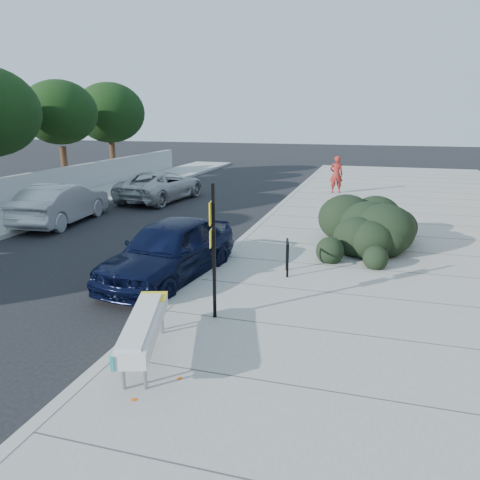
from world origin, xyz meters
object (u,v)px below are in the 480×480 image
Objects in this scene: sedan_navy at (169,250)px; suv_silver at (161,186)px; bike_rack at (287,254)px; bench at (144,326)px; pedestrian at (336,174)px; wagon_silver at (62,203)px; sign_post at (213,244)px.

suv_silver is (-5.20, 10.38, -0.06)m from sedan_navy.
bike_rack is 0.17× the size of suv_silver.
pedestrian is at bearing 67.73° from bench.
wagon_silver reaches higher than bench.
sedan_navy is at bearing 91.41° from bench.
pedestrian is (1.48, 18.27, 0.37)m from bench.
wagon_silver is at bearing 151.87° from sedan_navy.
bike_rack is at bearing 62.14° from sign_post.
wagon_silver is 5.83m from suv_silver.
suv_silver is at bearing 13.65° from pedestrian.
sign_post is at bearing -119.08° from bike_rack.
sedan_navy is (-1.40, 4.05, 0.06)m from bench.
sign_post is at bearing 74.99° from pedestrian.
sedan_navy reaches higher than bike_rack.
wagon_silver is (-6.70, 4.74, -0.01)m from sedan_navy.
bench is at bearing 120.83° from suv_silver.
sign_post is 3.06m from sedan_navy.
sign_post reaches higher than wagon_silver.
sign_post reaches higher than sedan_navy.
wagon_silver reaches higher than bike_rack.
pedestrian reaches higher than bike_rack.
wagon_silver is at bearing 145.35° from bike_rack.
sedan_navy reaches higher than suv_silver.
pedestrian is at bearing -148.30° from suv_silver.
sedan_navy is at bearing 138.78° from wagon_silver.
bike_rack is 3.33m from sign_post.
sedan_navy is 0.98× the size of wagon_silver.
suv_silver is at bearing 96.94° from bench.
sedan_navy is at bearing 120.56° from sign_post.
sign_post is 0.57× the size of wagon_silver.
bench is at bearing -63.79° from sedan_navy.
pedestrian is (0.92, 16.40, -0.58)m from sign_post.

